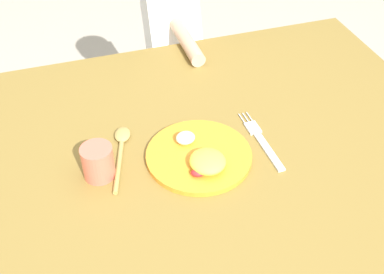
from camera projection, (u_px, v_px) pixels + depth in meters
name	position (u px, v px, depth m)	size (l,w,h in m)	color
dining_table	(211.00, 166.00, 1.24)	(1.20, 0.91, 0.68)	olive
plate	(200.00, 156.00, 1.12)	(0.24, 0.24, 0.04)	orange
fork	(262.00, 141.00, 1.18)	(0.03, 0.22, 0.01)	silver
spoon	(121.00, 147.00, 1.16)	(0.08, 0.21, 0.01)	tan
drinking_cup	(98.00, 162.00, 1.07)	(0.07, 0.07, 0.08)	#EB6954
person	(172.00, 39.00, 1.68)	(0.19, 0.41, 1.04)	#325367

